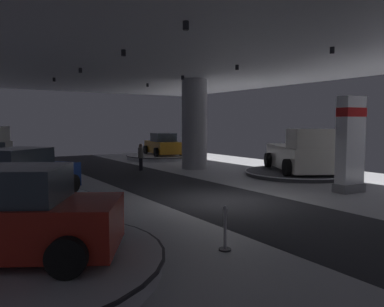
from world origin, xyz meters
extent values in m
cube|color=#B2B2B7|center=(0.00, 0.00, -0.03)|extent=(24.00, 44.00, 0.05)
cube|color=#2D2D33|center=(0.00, 0.00, 0.00)|extent=(4.40, 44.00, 0.01)
cube|color=silver|center=(0.00, 0.00, 5.55)|extent=(24.00, 44.00, 0.10)
cylinder|color=black|center=(-3.12, -2.29, 5.32)|extent=(0.16, 0.16, 0.22)
cylinder|color=black|center=(-2.98, 2.12, 5.32)|extent=(0.16, 0.16, 0.22)
cylinder|color=black|center=(-2.95, 7.44, 5.32)|extent=(0.16, 0.16, 0.22)
cylinder|color=black|center=(-3.09, 12.09, 5.32)|extent=(0.16, 0.16, 0.22)
cylinder|color=black|center=(2.85, -2.22, 5.32)|extent=(0.16, 0.16, 0.22)
cylinder|color=black|center=(2.67, 2.65, 5.32)|extent=(0.16, 0.16, 0.22)
cylinder|color=black|center=(2.64, 7.27, 5.32)|extent=(0.16, 0.16, 0.22)
cylinder|color=black|center=(2.83, 12.01, 5.32)|extent=(0.16, 0.16, 0.22)
cylinder|color=#ADADB2|center=(4.42, 8.80, 2.75)|extent=(1.56, 1.56, 5.50)
cube|color=slate|center=(5.38, -1.31, 0.17)|extent=(1.32, 0.75, 0.35)
cube|color=white|center=(5.38, -1.31, 2.13)|extent=(1.14, 0.65, 3.55)
cube|color=red|center=(5.38, -1.31, 3.26)|extent=(1.17, 0.68, 0.36)
cylinder|color=black|center=(-5.18, 16.03, 0.72)|extent=(0.74, 0.83, 0.84)
cylinder|color=silver|center=(-6.36, 3.12, 0.14)|extent=(4.57, 4.57, 0.28)
cylinder|color=black|center=(-6.36, 3.12, 0.25)|extent=(4.66, 4.66, 0.05)
cube|color=navy|center=(-6.36, 3.12, 0.89)|extent=(4.45, 3.95, 0.90)
cube|color=#2D3842|center=(-6.49, 3.03, 1.64)|extent=(2.46, 2.38, 0.70)
cylinder|color=black|center=(-5.81, 4.78, 0.62)|extent=(0.68, 0.58, 0.68)
cylinder|color=black|center=(-4.62, 3.17, 0.62)|extent=(0.68, 0.58, 0.68)
cylinder|color=black|center=(-6.92, 1.47, 0.62)|extent=(0.68, 0.58, 0.68)
sphere|color=white|center=(-5.00, 4.74, 1.01)|extent=(0.18, 0.18, 0.18)
sphere|color=white|center=(-4.42, 3.95, 1.01)|extent=(0.18, 0.18, 0.18)
cylinder|color=silver|center=(5.74, 15.33, 0.16)|extent=(5.61, 5.61, 0.33)
cylinder|color=black|center=(5.74, 15.33, 0.30)|extent=(5.72, 5.72, 0.05)
cube|color=#B77519|center=(5.74, 15.33, 0.94)|extent=(2.50, 4.45, 0.90)
cube|color=#2D3842|center=(5.71, 15.18, 1.69)|extent=(1.87, 2.14, 0.70)
cylinder|color=black|center=(5.00, 16.91, 0.67)|extent=(0.33, 0.71, 0.68)
cylinder|color=black|center=(6.97, 16.56, 0.67)|extent=(0.33, 0.71, 0.68)
cylinder|color=black|center=(4.51, 14.09, 0.67)|extent=(0.33, 0.71, 0.68)
cylinder|color=black|center=(6.47, 13.75, 0.67)|extent=(0.33, 0.71, 0.68)
sphere|color=white|center=(5.61, 17.44, 1.05)|extent=(0.18, 0.18, 0.18)
sphere|color=white|center=(6.58, 17.27, 1.05)|extent=(0.18, 0.18, 0.18)
cylinder|color=black|center=(-5.80, 8.72, 0.56)|extent=(0.48, 0.71, 0.68)
cylinder|color=#B7B7BC|center=(-7.56, -3.02, 0.17)|extent=(5.87, 5.87, 0.33)
cylinder|color=black|center=(-7.56, -3.02, 0.30)|extent=(5.99, 5.99, 0.05)
cube|color=maroon|center=(-7.56, -3.02, 0.94)|extent=(4.53, 3.68, 0.90)
cube|color=#2D3842|center=(-7.43, -3.10, 1.69)|extent=(2.43, 2.31, 0.70)
cylinder|color=black|center=(-6.84, -4.60, 0.67)|extent=(0.70, 0.53, 0.68)
cylinder|color=black|center=(-5.82, -2.88, 0.67)|extent=(0.70, 0.53, 0.68)
cylinder|color=#333338|center=(7.45, 3.20, 0.12)|extent=(5.57, 5.57, 0.24)
cylinder|color=white|center=(7.45, 3.20, 0.21)|extent=(5.68, 5.68, 0.05)
cube|color=silver|center=(7.45, 3.20, 0.99)|extent=(4.47, 5.64, 1.20)
cube|color=silver|center=(6.60, 1.73, 2.04)|extent=(2.50, 2.42, 1.00)
cube|color=#28333D|center=(6.86, 2.17, 2.04)|extent=(1.55, 0.94, 0.75)
cylinder|color=black|center=(7.54, 1.01, 0.66)|extent=(0.66, 0.87, 0.84)
cylinder|color=black|center=(5.51, 2.18, 0.66)|extent=(0.66, 0.87, 0.84)
cylinder|color=black|center=(9.40, 4.22, 0.66)|extent=(0.66, 0.87, 0.84)
cylinder|color=black|center=(7.36, 5.40, 0.66)|extent=(0.66, 0.87, 0.84)
cylinder|color=black|center=(1.26, 9.75, 0.40)|extent=(0.14, 0.14, 0.80)
cylinder|color=black|center=(1.13, 9.64, 0.40)|extent=(0.14, 0.14, 0.80)
cylinder|color=#6B665B|center=(1.20, 9.70, 1.06)|extent=(0.32, 0.32, 0.62)
sphere|color=#99755B|center=(1.20, 9.70, 1.48)|extent=(0.22, 0.22, 0.22)
cylinder|color=#333338|center=(-3.27, -4.16, 0.02)|extent=(0.28, 0.28, 0.04)
cylinder|color=#B2B2B7|center=(-3.27, -4.16, 0.48)|extent=(0.07, 0.07, 0.96)
sphere|color=#B2B2B7|center=(-3.27, -4.16, 0.96)|extent=(0.10, 0.10, 0.10)
camera|label=1|loc=(-8.34, -10.65, 2.84)|focal=35.24mm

